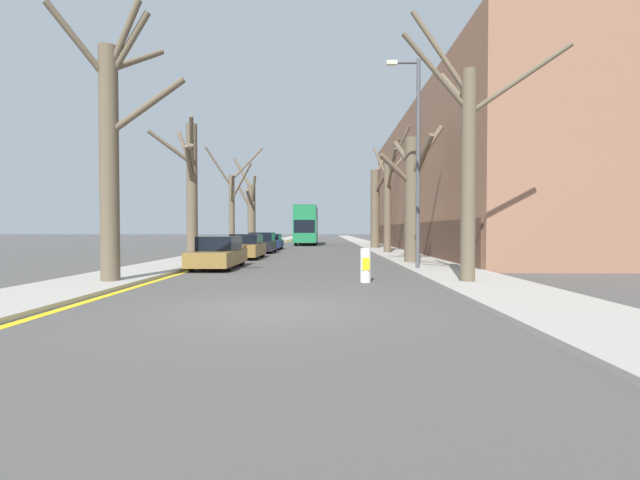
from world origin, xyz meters
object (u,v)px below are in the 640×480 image
(double_decker_bus, at_px, (307,223))
(parked_car_2, at_px, (262,243))
(street_tree_left_0, at_px, (112,147))
(street_tree_right_3, at_px, (376,205))
(street_tree_right_2, at_px, (388,198))
(street_tree_right_1, at_px, (413,193))
(parked_car_0, at_px, (219,253))
(parked_car_1, at_px, (246,247))
(street_tree_left_3, at_px, (251,211))
(street_tree_left_1, at_px, (191,187))
(traffic_bollard, at_px, (365,265))
(street_tree_right_0, at_px, (467,158))
(parked_car_3, at_px, (271,242))
(lamp_post, at_px, (416,154))
(street_tree_left_2, at_px, (233,205))

(double_decker_bus, distance_m, parked_car_2, 18.14)
(street_tree_left_0, distance_m, street_tree_right_3, 27.25)
(street_tree_left_0, relative_size, parked_car_2, 2.22)
(street_tree_right_2, bearing_deg, street_tree_right_1, -90.67)
(parked_car_0, bearing_deg, parked_car_1, 90.00)
(street_tree_left_3, distance_m, parked_car_0, 21.33)
(street_tree_left_1, bearing_deg, traffic_bollard, -44.24)
(parked_car_0, height_order, parked_car_1, parked_car_1)
(parked_car_1, bearing_deg, street_tree_right_0, -53.00)
(parked_car_1, distance_m, parked_car_2, 6.31)
(street_tree_right_3, bearing_deg, street_tree_left_3, 171.19)
(traffic_bollard, bearing_deg, street_tree_left_3, 107.70)
(street_tree_right_3, distance_m, parked_car_1, 16.07)
(double_decker_bus, height_order, parked_car_3, double_decker_bus)
(street_tree_left_3, relative_size, lamp_post, 0.98)
(street_tree_left_1, bearing_deg, street_tree_right_2, 36.09)
(street_tree_right_0, relative_size, street_tree_right_1, 1.25)
(street_tree_right_3, relative_size, parked_car_2, 2.19)
(street_tree_right_2, relative_size, street_tree_right_3, 1.00)
(parked_car_0, distance_m, traffic_bollard, 7.88)
(street_tree_left_1, relative_size, street_tree_right_0, 0.83)
(street_tree_left_2, relative_size, parked_car_0, 1.83)
(street_tree_left_3, distance_m, parked_car_1, 14.95)
(lamp_post, bearing_deg, street_tree_right_0, -81.78)
(street_tree_left_0, bearing_deg, street_tree_left_2, 90.89)
(parked_car_0, bearing_deg, lamp_post, -7.57)
(street_tree_left_3, relative_size, street_tree_right_3, 0.99)
(street_tree_left_3, relative_size, parked_car_3, 1.90)
(street_tree_right_0, xyz_separation_m, parked_car_2, (-9.14, 18.44, -3.21))
(street_tree_left_0, relative_size, street_tree_right_2, 1.01)
(parked_car_1, bearing_deg, street_tree_right_3, 54.05)
(street_tree_right_0, relative_size, lamp_post, 0.99)
(street_tree_right_1, height_order, traffic_bollard, street_tree_right_1)
(street_tree_right_3, xyz_separation_m, traffic_bollard, (-3.18, -24.28, -3.38))
(street_tree_right_0, relative_size, parked_car_0, 1.95)
(street_tree_left_2, height_order, street_tree_right_0, street_tree_right_0)
(traffic_bollard, bearing_deg, street_tree_right_0, -10.65)
(street_tree_right_2, xyz_separation_m, street_tree_right_3, (0.08, 8.02, 0.01))
(parked_car_3, height_order, lamp_post, lamp_post)
(double_decker_bus, bearing_deg, street_tree_right_3, -59.67)
(street_tree_right_2, bearing_deg, lamp_post, -93.13)
(street_tree_left_2, relative_size, parked_car_2, 2.05)
(street_tree_left_0, distance_m, parked_car_3, 24.37)
(street_tree_right_3, distance_m, parked_car_3, 9.84)
(double_decker_bus, bearing_deg, lamp_post, -79.41)
(parked_car_1, bearing_deg, street_tree_left_2, 109.00)
(parked_car_3, bearing_deg, parked_car_1, -90.00)
(parked_car_0, height_order, parked_car_3, parked_car_0)
(street_tree_right_0, height_order, traffic_bollard, street_tree_right_0)
(parked_car_3, bearing_deg, street_tree_right_1, -60.61)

